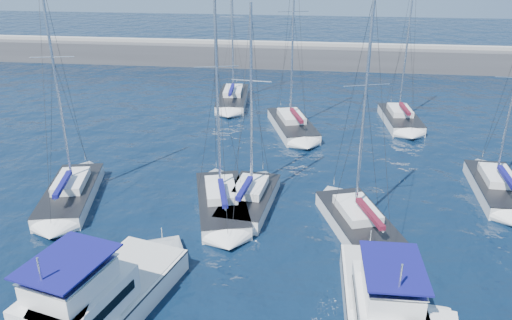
# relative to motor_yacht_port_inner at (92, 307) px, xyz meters

# --- Properties ---
(ground) EXTENTS (220.00, 220.00, 0.00)m
(ground) POSITION_rel_motor_yacht_port_inner_xyz_m (7.92, 4.03, -1.13)
(ground) COLOR black
(ground) RESTS_ON ground
(breakwater) EXTENTS (160.00, 6.00, 4.45)m
(breakwater) POSITION_rel_motor_yacht_port_inner_xyz_m (7.92, 56.03, -0.08)
(breakwater) COLOR #424244
(breakwater) RESTS_ON ground
(motor_yacht_port_inner) EXTENTS (6.26, 10.85, 4.69)m
(motor_yacht_port_inner) POSITION_rel_motor_yacht_port_inner_xyz_m (0.00, 0.00, 0.00)
(motor_yacht_port_inner) COLOR silver
(motor_yacht_port_inner) RESTS_ON ground
(motor_yacht_stbd_inner) EXTENTS (3.49, 9.75, 4.69)m
(motor_yacht_stbd_inner) POSITION_rel_motor_yacht_port_inner_xyz_m (13.15, 1.28, 0.00)
(motor_yacht_stbd_inner) COLOR silver
(motor_yacht_stbd_inner) RESTS_ON ground
(sailboat_mid_a) EXTENTS (4.88, 8.86, 15.72)m
(sailboat_mid_a) POSITION_rel_motor_yacht_port_inner_xyz_m (-6.83, 11.70, -0.60)
(sailboat_mid_a) COLOR silver
(sailboat_mid_a) RESTS_ON ground
(sailboat_mid_b) EXTENTS (5.13, 8.71, 15.19)m
(sailboat_mid_b) POSITION_rel_motor_yacht_port_inner_xyz_m (3.75, 11.73, -0.61)
(sailboat_mid_b) COLOR silver
(sailboat_mid_b) RESTS_ON ground
(sailboat_mid_c) EXTENTS (3.72, 7.34, 13.59)m
(sailboat_mid_c) POSITION_rel_motor_yacht_port_inner_xyz_m (5.51, 12.42, -0.61)
(sailboat_mid_c) COLOR silver
(sailboat_mid_c) RESTS_ON ground
(sailboat_mid_d) EXTENTS (5.52, 8.41, 14.46)m
(sailboat_mid_d) POSITION_rel_motor_yacht_port_inner_xyz_m (12.68, 10.14, -0.61)
(sailboat_mid_d) COLOR silver
(sailboat_mid_d) RESTS_ON ground
(sailboat_mid_e) EXTENTS (3.36, 7.96, 13.16)m
(sailboat_mid_e) POSITION_rel_motor_yacht_port_inner_xyz_m (22.71, 16.35, -0.63)
(sailboat_mid_e) COLOR silver
(sailboat_mid_e) RESTS_ON ground
(sailboat_back_a) EXTENTS (3.81, 9.54, 14.82)m
(sailboat_back_a) POSITION_rel_motor_yacht_port_inner_xyz_m (0.34, 36.24, -0.62)
(sailboat_back_a) COLOR silver
(sailboat_back_a) RESTS_ON ground
(sailboat_back_b) EXTENTS (5.58, 9.21, 17.55)m
(sailboat_back_b) POSITION_rel_motor_yacht_port_inner_xyz_m (7.50, 27.98, -0.59)
(sailboat_back_b) COLOR silver
(sailboat_back_b) RESTS_ON ground
(sailboat_back_c) EXTENTS (3.71, 7.91, 15.79)m
(sailboat_back_c) POSITION_rel_motor_yacht_port_inner_xyz_m (17.99, 31.24, -0.59)
(sailboat_back_c) COLOR silver
(sailboat_back_c) RESTS_ON ground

